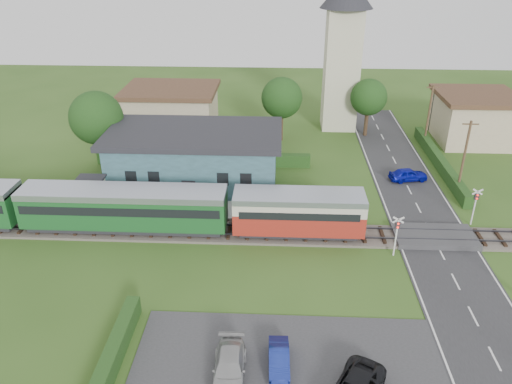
{
  "coord_description": "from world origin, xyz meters",
  "views": [
    {
      "loc": [
        -2.26,
        -31.62,
        20.79
      ],
      "look_at": [
        -3.98,
        4.0,
        2.76
      ],
      "focal_mm": 35.0,
      "sensor_mm": 36.0,
      "label": 1
    }
  ],
  "objects_px": {
    "house_west": "(172,110)",
    "station_building": "(195,157)",
    "train": "(84,206)",
    "pedestrian_far": "(97,199)",
    "church_tower": "(343,43)",
    "pedestrian_near": "(246,201)",
    "car_park_silver": "(229,368)",
    "house_east": "(475,117)",
    "car_park_blue": "(279,359)",
    "car_on_road": "(408,175)",
    "equipment_hut": "(91,193)",
    "crossing_signal_near": "(397,230)",
    "crossing_signal_far": "(476,201)"
  },
  "relations": [
    {
      "from": "house_west",
      "to": "station_building",
      "type": "bearing_deg",
      "value": -70.35
    },
    {
      "from": "train",
      "to": "station_building",
      "type": "bearing_deg",
      "value": 50.63
    },
    {
      "from": "station_building",
      "to": "pedestrian_far",
      "type": "xyz_separation_m",
      "value": [
        -7.49,
        -5.96,
        -1.47
      ]
    },
    {
      "from": "church_tower",
      "to": "pedestrian_near",
      "type": "relative_size",
      "value": 9.69
    },
    {
      "from": "church_tower",
      "to": "car_park_silver",
      "type": "bearing_deg",
      "value": -103.32
    },
    {
      "from": "house_east",
      "to": "car_park_blue",
      "type": "xyz_separation_m",
      "value": [
        -21.98,
        -35.66,
        -2.19
      ]
    },
    {
      "from": "station_building",
      "to": "house_east",
      "type": "bearing_deg",
      "value": 23.44
    },
    {
      "from": "car_on_road",
      "to": "train",
      "type": "bearing_deg",
      "value": 99.28
    },
    {
      "from": "station_building",
      "to": "church_tower",
      "type": "height_order",
      "value": "church_tower"
    },
    {
      "from": "station_building",
      "to": "pedestrian_near",
      "type": "height_order",
      "value": "station_building"
    },
    {
      "from": "equipment_hut",
      "to": "crossing_signal_near",
      "type": "xyz_separation_m",
      "value": [
        24.4,
        -5.61,
        0.39
      ]
    },
    {
      "from": "equipment_hut",
      "to": "church_tower",
      "type": "xyz_separation_m",
      "value": [
        23.0,
        22.8,
        8.48
      ]
    },
    {
      "from": "station_building",
      "to": "crossing_signal_near",
      "type": "xyz_separation_m",
      "value": [
        16.4,
        -11.4,
        -0.55
      ]
    },
    {
      "from": "car_park_silver",
      "to": "crossing_signal_near",
      "type": "bearing_deg",
      "value": 46.09
    },
    {
      "from": "train",
      "to": "car_on_road",
      "type": "bearing_deg",
      "value": 20.88
    },
    {
      "from": "church_tower",
      "to": "crossing_signal_far",
      "type": "height_order",
      "value": "church_tower"
    },
    {
      "from": "train",
      "to": "pedestrian_far",
      "type": "relative_size",
      "value": 27.85
    },
    {
      "from": "equipment_hut",
      "to": "pedestrian_far",
      "type": "height_order",
      "value": "equipment_hut"
    },
    {
      "from": "crossing_signal_near",
      "to": "pedestrian_far",
      "type": "distance_m",
      "value": 24.52
    },
    {
      "from": "crossing_signal_far",
      "to": "pedestrian_far",
      "type": "xyz_separation_m",
      "value": [
        -31.09,
        0.64,
        -0.92
      ]
    },
    {
      "from": "car_park_blue",
      "to": "car_park_silver",
      "type": "xyz_separation_m",
      "value": [
        -2.61,
        -0.84,
        0.09
      ]
    },
    {
      "from": "crossing_signal_near",
      "to": "crossing_signal_far",
      "type": "bearing_deg",
      "value": 33.69
    },
    {
      "from": "church_tower",
      "to": "station_building",
      "type": "bearing_deg",
      "value": -131.41
    },
    {
      "from": "church_tower",
      "to": "car_park_blue",
      "type": "relative_size",
      "value": 5.54
    },
    {
      "from": "equipment_hut",
      "to": "car_park_blue",
      "type": "bearing_deg",
      "value": -46.46
    },
    {
      "from": "crossing_signal_far",
      "to": "crossing_signal_near",
      "type": "bearing_deg",
      "value": -146.31
    },
    {
      "from": "train",
      "to": "church_tower",
      "type": "distance_m",
      "value": 35.24
    },
    {
      "from": "house_west",
      "to": "car_park_silver",
      "type": "height_order",
      "value": "house_west"
    },
    {
      "from": "station_building",
      "to": "crossing_signal_near",
      "type": "height_order",
      "value": "station_building"
    },
    {
      "from": "pedestrian_far",
      "to": "church_tower",
      "type": "bearing_deg",
      "value": -33.38
    },
    {
      "from": "house_west",
      "to": "crossing_signal_far",
      "type": "bearing_deg",
      "value": -35.77
    },
    {
      "from": "church_tower",
      "to": "crossing_signal_far",
      "type": "distance_m",
      "value": 26.39
    },
    {
      "from": "house_west",
      "to": "car_on_road",
      "type": "distance_m",
      "value": 28.26
    },
    {
      "from": "equipment_hut",
      "to": "pedestrian_near",
      "type": "bearing_deg",
      "value": -0.91
    },
    {
      "from": "house_east",
      "to": "station_building",
      "type": "bearing_deg",
      "value": -156.56
    },
    {
      "from": "house_west",
      "to": "pedestrian_far",
      "type": "relative_size",
      "value": 6.96
    },
    {
      "from": "house_west",
      "to": "crossing_signal_near",
      "type": "distance_m",
      "value": 33.22
    },
    {
      "from": "house_east",
      "to": "car_park_silver",
      "type": "xyz_separation_m",
      "value": [
        -24.59,
        -36.5,
        -2.1
      ]
    },
    {
      "from": "church_tower",
      "to": "house_west",
      "type": "bearing_deg",
      "value": -171.47
    },
    {
      "from": "church_tower",
      "to": "equipment_hut",
      "type": "bearing_deg",
      "value": -135.25
    },
    {
      "from": "pedestrian_far",
      "to": "house_east",
      "type": "bearing_deg",
      "value": -52.14
    },
    {
      "from": "pedestrian_near",
      "to": "car_park_silver",
      "type": "bearing_deg",
      "value": 80.97
    },
    {
      "from": "church_tower",
      "to": "crossing_signal_far",
      "type": "xyz_separation_m",
      "value": [
        8.6,
        -23.61,
        -8.08
      ]
    },
    {
      "from": "house_west",
      "to": "car_park_silver",
      "type": "bearing_deg",
      "value": -74.48
    },
    {
      "from": "station_building",
      "to": "pedestrian_near",
      "type": "relative_size",
      "value": 8.81
    },
    {
      "from": "equipment_hut",
      "to": "crossing_signal_far",
      "type": "relative_size",
      "value": 0.78
    },
    {
      "from": "equipment_hut",
      "to": "house_east",
      "type": "bearing_deg",
      "value": 26.32
    },
    {
      "from": "station_building",
      "to": "pedestrian_far",
      "type": "bearing_deg",
      "value": -141.49
    },
    {
      "from": "equipment_hut",
      "to": "house_west",
      "type": "relative_size",
      "value": 0.24
    },
    {
      "from": "equipment_hut",
      "to": "car_park_silver",
      "type": "distance_m",
      "value": 22.23
    }
  ]
}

